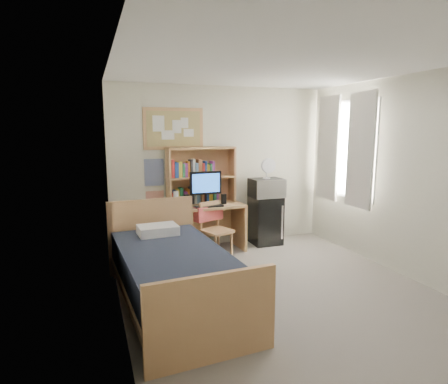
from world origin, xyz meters
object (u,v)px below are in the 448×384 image
object	(u,v)px
desk_chair	(217,230)
speaker_left	(187,201)
bed	(175,279)
mini_fridge	(265,220)
desk_fan	(267,169)
monitor	(206,188)
desk	(205,228)
microwave	(266,188)
speaker_right	(224,199)
bulletin_board	(174,129)

from	to	relation	value
desk_chair	speaker_left	bearing A→B (deg)	120.59
desk_chair	bed	size ratio (longest dim) A/B	0.38
mini_fridge	desk_fan	xyz separation A→B (m)	(-0.00, -0.02, 0.86)
desk_chair	monitor	bearing A→B (deg)	82.89
desk	mini_fridge	world-z (taller)	mini_fridge
speaker_left	microwave	size ratio (longest dim) A/B	0.35
bed	speaker_left	distance (m)	1.78
desk_chair	bed	xyz separation A→B (m)	(-0.93, -1.30, -0.12)
speaker_left	speaker_right	world-z (taller)	speaker_left
microwave	desk_fan	bearing A→B (deg)	-89.08
bed	monitor	size ratio (longest dim) A/B	4.15
desk_fan	mini_fridge	bearing A→B (deg)	90.00
bulletin_board	microwave	world-z (taller)	bulletin_board
speaker_right	speaker_left	bearing A→B (deg)	-180.00
monitor	speaker_left	bearing A→B (deg)	-180.00
desk	desk_chair	xyz separation A→B (m)	(0.08, -0.37, 0.05)
bed	speaker_left	bearing A→B (deg)	67.58
monitor	bulletin_board	bearing A→B (deg)	135.93
bulletin_board	desk	bearing A→B (deg)	-37.39
desk_chair	speaker_left	size ratio (longest dim) A/B	4.57
mini_fridge	bed	xyz separation A→B (m)	(-1.93, -1.73, -0.10)
desk	speaker_right	world-z (taller)	speaker_right
desk_chair	mini_fridge	bearing A→B (deg)	2.24
bed	speaker_left	world-z (taller)	speaker_left
bed	desk_fan	xyz separation A→B (m)	(1.93, 1.71, 0.96)
desk	speaker_left	world-z (taller)	speaker_left
monitor	microwave	size ratio (longest dim) A/B	1.02
bed	desk_fan	bearing A→B (deg)	38.08
desk	desk_fan	distance (m)	1.40
desk	monitor	distance (m)	0.64
bulletin_board	mini_fridge	world-z (taller)	bulletin_board
bed	monitor	bearing A→B (deg)	58.73
bed	microwave	size ratio (longest dim) A/B	4.23
speaker_left	speaker_right	bearing A→B (deg)	0.00
mini_fridge	desk_fan	bearing A→B (deg)	-90.00
desk	desk_chair	size ratio (longest dim) A/B	1.43
monitor	mini_fridge	bearing A→B (deg)	4.62
speaker_right	desk	bearing A→B (deg)	168.69
desk_chair	desk_fan	bearing A→B (deg)	1.27
mini_fridge	speaker_left	world-z (taller)	speaker_left
desk_chair	monitor	size ratio (longest dim) A/B	1.59
mini_fridge	bed	world-z (taller)	mini_fridge
desk	monitor	size ratio (longest dim) A/B	2.27
desk	desk_chair	distance (m)	0.38
mini_fridge	desk	bearing A→B (deg)	-175.87
mini_fridge	speaker_right	bearing A→B (deg)	-170.96
speaker_right	desk_chair	bearing A→B (deg)	-127.01
microwave	desk_chair	bearing A→B (deg)	-156.97
desk_fan	bulletin_board	bearing A→B (deg)	170.83
mini_fridge	monitor	world-z (taller)	monitor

